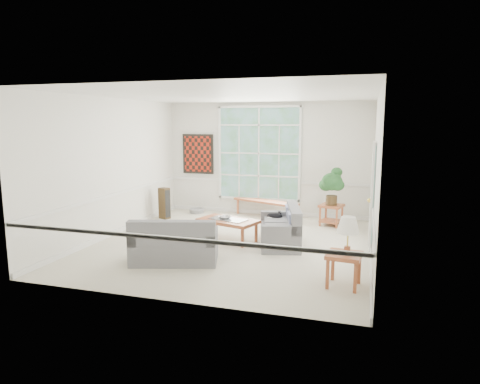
# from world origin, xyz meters

# --- Properties ---
(floor) EXTENTS (5.50, 6.00, 0.01)m
(floor) POSITION_xyz_m (0.00, 0.00, -0.01)
(floor) COLOR beige
(floor) RESTS_ON ground
(ceiling) EXTENTS (5.50, 6.00, 0.02)m
(ceiling) POSITION_xyz_m (0.00, 0.00, 3.00)
(ceiling) COLOR white
(ceiling) RESTS_ON ground
(wall_back) EXTENTS (5.50, 0.02, 3.00)m
(wall_back) POSITION_xyz_m (0.00, 3.00, 1.50)
(wall_back) COLOR white
(wall_back) RESTS_ON ground
(wall_front) EXTENTS (5.50, 0.02, 3.00)m
(wall_front) POSITION_xyz_m (0.00, -3.00, 1.50)
(wall_front) COLOR white
(wall_front) RESTS_ON ground
(wall_left) EXTENTS (0.02, 6.00, 3.00)m
(wall_left) POSITION_xyz_m (-2.75, 0.00, 1.50)
(wall_left) COLOR white
(wall_left) RESTS_ON ground
(wall_right) EXTENTS (0.02, 6.00, 3.00)m
(wall_right) POSITION_xyz_m (2.75, 0.00, 1.50)
(wall_right) COLOR white
(wall_right) RESTS_ON ground
(window_back) EXTENTS (2.30, 0.08, 2.40)m
(window_back) POSITION_xyz_m (-0.20, 2.96, 1.65)
(window_back) COLOR white
(window_back) RESTS_ON wall_back
(entry_door) EXTENTS (0.08, 0.90, 2.10)m
(entry_door) POSITION_xyz_m (2.71, 0.60, 1.05)
(entry_door) COLOR white
(entry_door) RESTS_ON floor
(door_sidelight) EXTENTS (0.08, 0.26, 1.90)m
(door_sidelight) POSITION_xyz_m (2.71, -0.03, 1.15)
(door_sidelight) COLOR white
(door_sidelight) RESTS_ON wall_right
(wall_art) EXTENTS (0.90, 0.06, 1.10)m
(wall_art) POSITION_xyz_m (-1.95, 2.95, 1.60)
(wall_art) COLOR #5E170D
(wall_art) RESTS_ON wall_back
(wall_frame_near) EXTENTS (0.04, 0.26, 0.32)m
(wall_frame_near) POSITION_xyz_m (2.71, 1.75, 1.55)
(wall_frame_near) COLOR black
(wall_frame_near) RESTS_ON wall_right
(wall_frame_far) EXTENTS (0.04, 0.26, 0.32)m
(wall_frame_far) POSITION_xyz_m (2.71, 2.15, 1.55)
(wall_frame_far) COLOR black
(wall_frame_far) RESTS_ON wall_right
(loveseat_right) EXTENTS (1.10, 1.61, 0.80)m
(loveseat_right) POSITION_xyz_m (0.94, 0.22, 0.40)
(loveseat_right) COLOR slate
(loveseat_right) RESTS_ON floor
(loveseat_front) EXTENTS (1.66, 1.17, 0.81)m
(loveseat_front) POSITION_xyz_m (-0.64, -1.41, 0.41)
(loveseat_front) COLOR slate
(loveseat_front) RESTS_ON floor
(coffee_table) EXTENTS (1.38, 1.01, 0.46)m
(coffee_table) POSITION_xyz_m (-0.16, 0.18, 0.23)
(coffee_table) COLOR #A3512E
(coffee_table) RESTS_ON floor
(pewter_bowl) EXTENTS (0.41, 0.41, 0.07)m
(pewter_bowl) POSITION_xyz_m (-0.23, 0.19, 0.50)
(pewter_bowl) COLOR #98979D
(pewter_bowl) RESTS_ON coffee_table
(window_bench) EXTENTS (1.86, 1.01, 0.43)m
(window_bench) POSITION_xyz_m (0.07, 2.65, 0.22)
(window_bench) COLOR #A3512E
(window_bench) RESTS_ON floor
(end_table) EXTENTS (0.63, 0.63, 0.51)m
(end_table) POSITION_xyz_m (1.81, 2.17, 0.26)
(end_table) COLOR #A3512E
(end_table) RESTS_ON floor
(houseplant) EXTENTS (0.73, 0.73, 0.92)m
(houseplant) POSITION_xyz_m (1.81, 2.12, 0.97)
(houseplant) COLOR #235427
(houseplant) RESTS_ON end_table
(side_table) EXTENTS (0.56, 0.56, 0.52)m
(side_table) POSITION_xyz_m (2.32, -1.74, 0.26)
(side_table) COLOR #A3512E
(side_table) RESTS_ON floor
(table_lamp) EXTENTS (0.44, 0.44, 0.58)m
(table_lamp) POSITION_xyz_m (2.37, -1.79, 0.81)
(table_lamp) COLOR silver
(table_lamp) RESTS_ON side_table
(pet_bed) EXTENTS (0.55, 0.55, 0.12)m
(pet_bed) POSITION_xyz_m (-1.87, 2.60, 0.06)
(pet_bed) COLOR gray
(pet_bed) RESTS_ON floor
(floor_speaker) EXTENTS (0.30, 0.27, 0.80)m
(floor_speaker) POSITION_xyz_m (-2.40, 1.71, 0.40)
(floor_speaker) COLOR #3C2B16
(floor_speaker) RESTS_ON floor
(cat) EXTENTS (0.38, 0.30, 0.16)m
(cat) POSITION_xyz_m (0.73, 0.70, 0.49)
(cat) COLOR black
(cat) RESTS_ON loveseat_right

